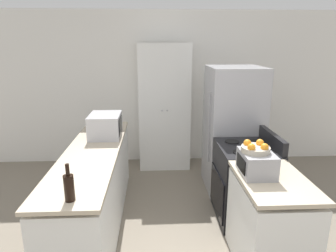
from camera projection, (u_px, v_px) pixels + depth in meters
name	position (u px, v px, depth m)	size (l,w,h in m)	color
wall_back	(164.00, 89.00, 5.21)	(7.00, 0.06, 2.60)	white
counter_left	(95.00, 189.00, 3.48)	(0.60, 2.52, 0.91)	silver
counter_right	(269.00, 225.00, 2.78)	(0.60, 0.89, 0.91)	silver
pantry_cabinet	(164.00, 107.00, 4.99)	(0.84, 0.52, 2.07)	white
stove	(245.00, 182.00, 3.59)	(0.66, 0.76, 1.07)	black
refrigerator	(233.00, 129.00, 4.26)	(0.76, 0.79, 1.76)	#A3A3A8
microwave	(105.00, 125.00, 3.83)	(0.39, 0.49, 0.29)	#B2B2B7
wine_bottle	(69.00, 187.00, 2.26)	(0.08, 0.08, 0.30)	black
toaster_oven	(256.00, 163.00, 2.72)	(0.29, 0.36, 0.21)	#939399
fruit_bowl	(256.00, 148.00, 2.69)	(0.26, 0.26, 0.10)	#B2A893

